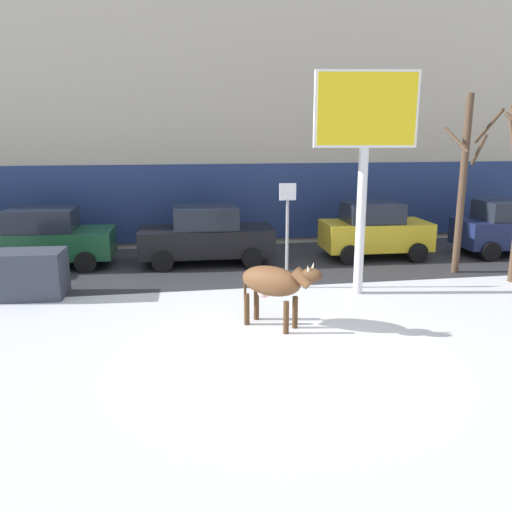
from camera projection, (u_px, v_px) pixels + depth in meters
name	position (u px, v px, depth m)	size (l,w,h in m)	color
ground_plane	(286.00, 352.00, 9.96)	(120.00, 120.00, 0.00)	white
road_strip	(237.00, 263.00, 16.78)	(60.00, 5.60, 0.01)	#333338
building_facade	(217.00, 72.00, 20.93)	(44.00, 6.10, 13.00)	#BCB29E
cow_brown	(274.00, 283.00, 11.05)	(1.68, 1.58, 1.54)	brown
billboard	(365.00, 124.00, 12.65)	(2.52, 0.53, 5.56)	silver
car_darkgreen_sedan	(43.00, 239.00, 16.12)	(4.24, 2.06, 1.84)	#194C2D
car_black_sedan	(206.00, 236.00, 16.57)	(4.24, 2.06, 1.84)	black
car_yellow_hatchback	(374.00, 230.00, 17.35)	(3.54, 1.99, 1.86)	gold
car_navy_hatchback	(508.00, 228.00, 17.83)	(3.54, 1.99, 1.86)	#19234C
pedestrian_near_billboard	(17.00, 225.00, 18.61)	(0.36, 0.24, 1.73)	#282833
pedestrian_by_cars	(178.00, 221.00, 19.53)	(0.36, 0.24, 1.73)	#282833
pedestrian_far_left	(348.00, 216.00, 20.61)	(0.36, 0.24, 1.73)	#282833
bare_tree_right_lot	(464.00, 180.00, 15.06)	(1.31, 1.32, 5.18)	#4C3828
dumpster	(30.00, 274.00, 13.21)	(1.70, 1.10, 1.20)	#383D4C
street_sign	(287.00, 227.00, 13.75)	(0.44, 0.08, 2.82)	gray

